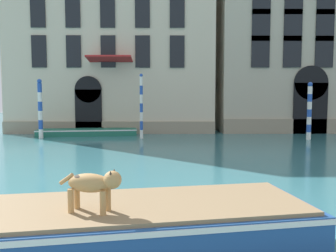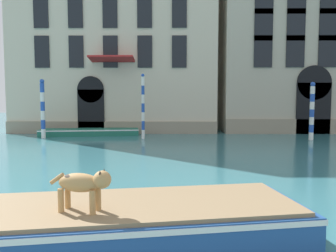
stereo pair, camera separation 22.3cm
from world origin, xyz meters
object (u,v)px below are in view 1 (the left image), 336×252
object	(u,v)px
dog_on_deck	(94,184)
mooring_pole_1	(141,106)
mooring_pole_2	(309,111)
boat_foreground	(36,229)
mooring_pole_0	(40,108)
boat_moored_near_palazzo	(88,132)

from	to	relation	value
dog_on_deck	mooring_pole_1	bearing A→B (deg)	103.03
dog_on_deck	mooring_pole_2	xyz separation A→B (m)	(9.28, 14.09, 0.61)
boat_foreground	mooring_pole_0	bearing A→B (deg)	101.11
mooring_pole_2	boat_moored_near_palazzo	bearing A→B (deg)	169.92
mooring_pole_0	mooring_pole_1	xyz separation A→B (m)	(6.01, -0.19, 0.14)
dog_on_deck	mooring_pole_2	distance (m)	16.89
boat_moored_near_palazzo	mooring_pole_0	xyz separation A→B (m)	(-2.42, -1.58, 1.55)
mooring_pole_0	mooring_pole_1	bearing A→B (deg)	-1.84
dog_on_deck	mooring_pole_1	size ratio (longest dim) A/B	0.24
boat_foreground	mooring_pole_2	bearing A→B (deg)	44.50
boat_moored_near_palazzo	mooring_pole_1	size ratio (longest dim) A/B	1.67
boat_moored_near_palazzo	mooring_pole_0	bearing A→B (deg)	-154.54
dog_on_deck	boat_foreground	bearing A→B (deg)	-177.84
boat_moored_near_palazzo	mooring_pole_2	size ratio (longest dim) A/B	1.93
mooring_pole_1	dog_on_deck	bearing A→B (deg)	-88.50
mooring_pole_0	mooring_pole_1	size ratio (longest dim) A/B	0.92
dog_on_deck	mooring_pole_1	distance (m)	14.70
boat_foreground	mooring_pole_1	distance (m)	14.62
boat_moored_near_palazzo	mooring_pole_1	world-z (taller)	mooring_pole_1
mooring_pole_2	mooring_pole_0	bearing A→B (deg)	177.17
mooring_pole_1	mooring_pole_2	bearing A→B (deg)	-3.44
mooring_pole_0	mooring_pole_1	distance (m)	6.01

